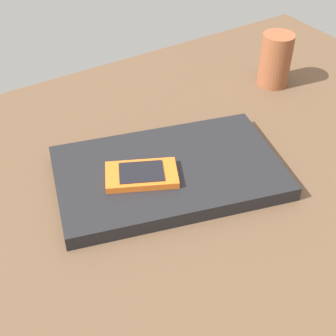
{
  "coord_description": "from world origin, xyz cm",
  "views": [
    {
      "loc": [
        -32.75,
        -48.31,
        53.03
      ],
      "look_at": [
        -2.3,
        0.18,
        5.0
      ],
      "focal_mm": 50.72,
      "sensor_mm": 36.0,
      "label": 1
    }
  ],
  "objects": [
    {
      "name": "pen_cup",
      "position": [
        31.94,
        14.0,
        8.39
      ],
      "size": [
        6.33,
        6.33,
        10.78
      ],
      "primitive_type": "cylinder",
      "color": "brown",
      "rests_on": "desk_surface"
    },
    {
      "name": "laptop_closed",
      "position": [
        -2.3,
        0.18,
        4.2
      ],
      "size": [
        39.53,
        29.85,
        2.39
      ],
      "primitive_type": "cube",
      "rotation": [
        0.0,
        0.0,
        -0.27
      ],
      "color": "black",
      "rests_on": "desk_surface"
    },
    {
      "name": "desk_surface",
      "position": [
        0.0,
        0.0,
        1.5
      ],
      "size": [
        120.0,
        80.0,
        3.0
      ],
      "primitive_type": "cube",
      "color": "brown",
      "rests_on": "ground"
    },
    {
      "name": "cell_phone_on_laptop",
      "position": [
        -7.17,
        0.37,
        5.97
      ],
      "size": [
        12.52,
        10.37,
        1.22
      ],
      "color": "orange",
      "rests_on": "laptop_closed"
    }
  ]
}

